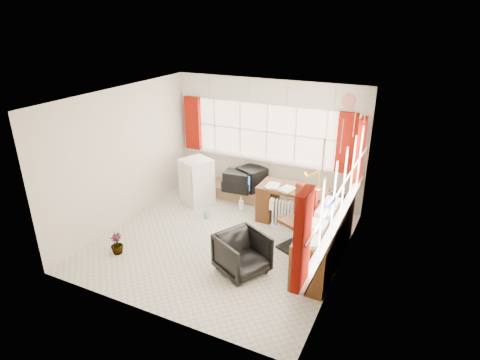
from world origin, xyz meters
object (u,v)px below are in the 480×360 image
Objects in this scene: desk at (292,203)px; office_chair at (242,254)px; credenza at (325,238)px; desk_lamp at (319,177)px; task_chair at (301,217)px; crt_tv at (252,178)px; mini_fridge at (197,181)px; tv_bench at (237,192)px; radiator at (282,217)px.

desk is 1.82m from office_chair.
desk_lamp is at bearing 111.89° from credenza.
office_chair is 0.35× the size of credenza.
task_chair is 2.01m from crt_tv.
desk_lamp is at bearing 1.49° from mini_fridge.
desk reaches higher than tv_bench.
crt_tv is (-1.96, 1.56, 0.08)m from credenza.
office_chair is 2.64m from mini_fridge.
mini_fridge reaches higher than tv_bench.
office_chair is 2.59m from crt_tv.
desk is 0.89× the size of tv_bench.
credenza is (0.94, -0.66, 0.16)m from radiator.
task_chair reaches higher than office_chair.
mini_fridge is (-2.07, 0.02, 0.07)m from desk.
desk_lamp is 0.42× the size of mini_fridge.
desk_lamp reaches higher than office_chair.
mini_fridge reaches higher than credenza.
desk is 1.91× the size of crt_tv.
radiator is at bearing -102.43° from desk.
tv_bench is at bearing 165.61° from desk_lamp.
office_chair is (-0.16, -1.81, -0.08)m from desk.
office_chair is at bearing -95.04° from desk.
credenza is 1.43× the size of tv_bench.
desk_lamp is 0.56× the size of office_chair.
credenza is at bearing -47.87° from desk.
radiator is at bearing 136.86° from task_chair.
desk_lamp is at bearing 10.15° from desk.
task_chair is 1.23m from office_chair.
desk is at bearing -0.42° from mini_fridge.
task_chair is 0.76× the size of tv_bench.
desk is 0.75m from desk_lamp.
radiator is 0.62× the size of mini_fridge.
desk is 1.34× the size of mini_fridge.
tv_bench is at bearing 39.37° from mini_fridge.
office_chair is at bearing -62.19° from tv_bench.
credenza is at bearing -68.11° from desk_lamp.
desk_lamp reaches higher than task_chair.
task_chair reaches higher than tv_bench.
mini_fridge is at bearing 161.61° from credenza.
tv_bench is 0.92m from mini_fridge.
credenza is 2.16× the size of mini_fridge.
radiator is 2.04m from mini_fridge.
mini_fridge is at bearing -140.63° from tv_bench.
mini_fridge is (-2.52, -0.07, -0.52)m from desk_lamp.
radiator is (-0.47, 0.44, -0.33)m from task_chair.
mini_fridge is at bearing 179.58° from desk.
desk is at bearing -21.61° from tv_bench.
mini_fridge is (-1.91, 1.82, 0.15)m from office_chair.
tv_bench is (-2.28, 1.52, -0.27)m from credenza.
tv_bench is (-1.25, 2.37, -0.19)m from office_chair.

